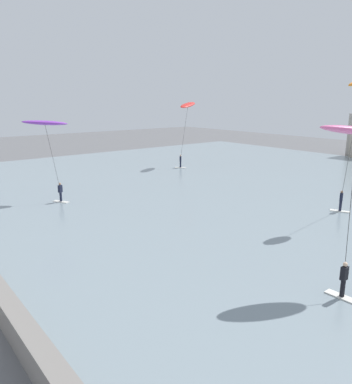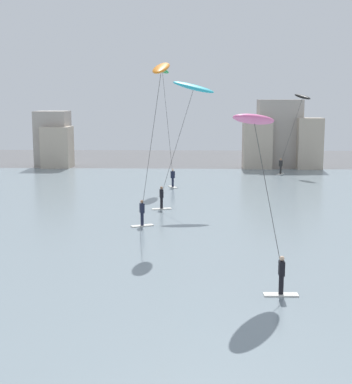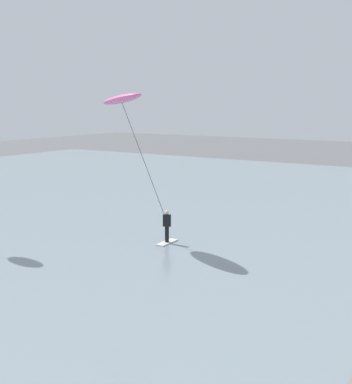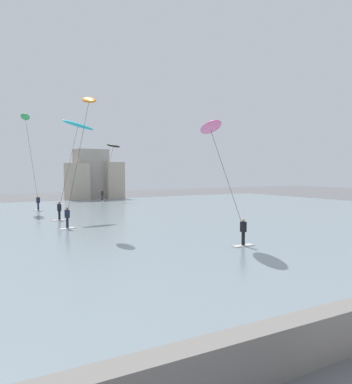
% 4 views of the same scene
% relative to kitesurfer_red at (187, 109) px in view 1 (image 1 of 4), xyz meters
% --- Properties ---
extents(seawall_barrier, '(60.00, 0.70, 1.15)m').
position_rel_kitesurfer_red_xyz_m(seawall_barrier, '(23.83, -28.30, -6.69)').
color(seawall_barrier, slate).
rests_on(seawall_barrier, ground).
extents(kitesurfer_red, '(2.85, 4.46, 8.20)m').
position_rel_kitesurfer_red_xyz_m(kitesurfer_red, '(0.00, 0.00, 0.00)').
color(kitesurfer_red, silver).
rests_on(kitesurfer_red, water_bay).
extents(kitesurfer_purple, '(3.53, 3.78, 6.80)m').
position_rel_kitesurfer_red_xyz_m(kitesurfer_purple, '(5.73, -20.10, -1.13)').
color(kitesurfer_purple, silver).
rests_on(kitesurfer_purple, water_bay).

